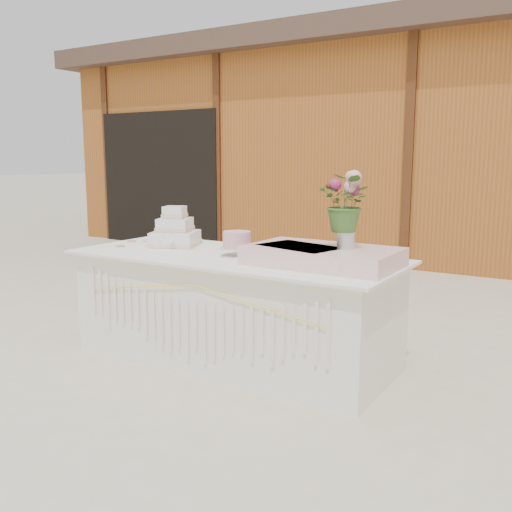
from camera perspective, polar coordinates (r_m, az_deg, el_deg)
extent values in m
plane|color=beige|center=(4.26, -2.17, -10.18)|extent=(80.00, 80.00, 0.00)
cube|color=#994C20|center=(9.58, 18.59, 9.59)|extent=(12.00, 4.00, 3.00)
cube|color=#433025|center=(9.73, 19.15, 19.34)|extent=(12.60, 4.60, 0.30)
cube|color=black|center=(9.74, -9.68, 7.60)|extent=(2.40, 0.08, 2.20)
cube|color=white|center=(4.15, -2.20, -5.31)|extent=(2.28, 0.88, 0.75)
cube|color=white|center=(4.06, -2.24, -0.06)|extent=(2.40, 1.00, 0.02)
cube|color=white|center=(4.53, -8.08, 1.74)|extent=(0.43, 0.43, 0.11)
cube|color=#FBBB9E|center=(4.54, -8.07, 1.31)|extent=(0.45, 0.45, 0.03)
cube|color=white|center=(4.52, -8.11, 3.11)|extent=(0.31, 0.31, 0.10)
cube|color=#FBBB9E|center=(4.52, -8.10, 2.75)|extent=(0.33, 0.33, 0.03)
cube|color=white|center=(4.51, -8.14, 4.36)|extent=(0.20, 0.20, 0.09)
cube|color=#FBBB9E|center=(4.51, -8.13, 4.06)|extent=(0.22, 0.22, 0.03)
cylinder|color=white|center=(3.99, -1.91, 0.01)|extent=(0.21, 0.21, 0.01)
cylinder|color=white|center=(3.99, -1.91, 0.38)|extent=(0.06, 0.06, 0.04)
cylinder|color=white|center=(3.98, -1.91, 0.74)|extent=(0.25, 0.25, 0.01)
cylinder|color=#F0ADAE|center=(3.97, -1.92, 1.64)|extent=(0.20, 0.20, 0.12)
cube|color=#FFCECD|center=(3.69, 6.68, -0.02)|extent=(0.96, 0.56, 0.12)
cylinder|color=silver|center=(3.62, 8.99, 1.94)|extent=(0.11, 0.11, 0.16)
imported|color=#3A5F26|center=(3.59, 9.11, 6.04)|extent=(0.35, 0.31, 0.36)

